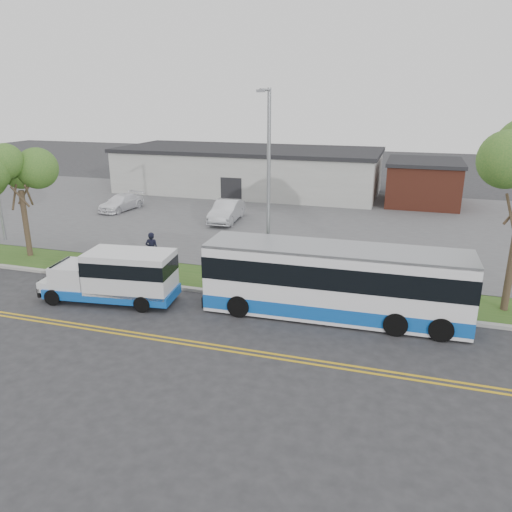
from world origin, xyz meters
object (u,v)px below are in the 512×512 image
(tree_west, at_px, (18,171))
(pedestrian, at_px, (152,250))
(parked_car_a, at_px, (227,211))
(streetlight_near, at_px, (268,184))
(shuttle_bus, at_px, (118,275))
(parked_car_b, at_px, (121,202))
(transit_bus, at_px, (334,282))

(tree_west, bearing_deg, pedestrian, 2.37)
(parked_car_a, bearing_deg, streetlight_near, -65.25)
(tree_west, bearing_deg, streetlight_near, -1.80)
(shuttle_bus, distance_m, parked_car_a, 15.73)
(streetlight_near, xyz_separation_m, shuttle_bus, (-6.13, -3.87, -3.92))
(shuttle_bus, relative_size, parked_car_a, 1.36)
(tree_west, bearing_deg, parked_car_b, 96.61)
(parked_car_a, relative_size, parked_car_b, 1.09)
(tree_west, relative_size, parked_car_b, 1.55)
(parked_car_b, bearing_deg, shuttle_bus, -50.63)
(transit_bus, bearing_deg, tree_west, 169.50)
(transit_bus, bearing_deg, parked_car_b, 141.07)
(tree_west, distance_m, pedestrian, 9.03)
(streetlight_near, relative_size, parked_car_a, 1.95)
(tree_west, xyz_separation_m, transit_bus, (18.72, -2.94, -3.53))
(parked_car_a, bearing_deg, parked_car_b, 169.15)
(tree_west, relative_size, shuttle_bus, 1.05)
(transit_bus, relative_size, parked_car_a, 2.34)
(transit_bus, bearing_deg, pedestrian, 161.32)
(parked_car_a, bearing_deg, pedestrian, -95.97)
(tree_west, height_order, shuttle_bus, tree_west)
(tree_west, height_order, parked_car_a, tree_west)
(tree_west, height_order, pedestrian, tree_west)
(streetlight_near, bearing_deg, transit_bus, -33.53)
(shuttle_bus, bearing_deg, tree_west, 146.93)
(streetlight_near, relative_size, parked_car_b, 2.13)
(parked_car_b, bearing_deg, transit_bus, -29.55)
(tree_west, distance_m, parked_car_a, 14.73)
(streetlight_near, xyz_separation_m, pedestrian, (-6.92, 0.81, -4.14))
(streetlight_near, bearing_deg, pedestrian, 173.35)
(transit_bus, bearing_deg, shuttle_bus, -173.50)
(pedestrian, relative_size, parked_car_b, 0.45)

